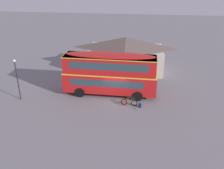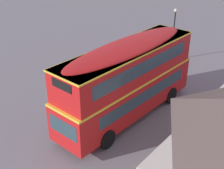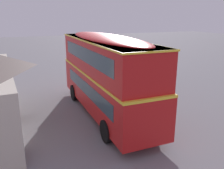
# 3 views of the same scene
# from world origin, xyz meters

# --- Properties ---
(ground_plane) EXTENTS (120.00, 120.00, 0.00)m
(ground_plane) POSITION_xyz_m (0.00, 0.00, 0.00)
(ground_plane) COLOR slate
(double_decker_bus) EXTENTS (10.31, 2.77, 4.79)m
(double_decker_bus) POSITION_xyz_m (-0.79, 1.30, 2.64)
(double_decker_bus) COLOR black
(double_decker_bus) RESTS_ON ground
(touring_bicycle) EXTENTS (1.75, 0.46, 1.01)m
(touring_bicycle) POSITION_xyz_m (1.48, -1.09, 0.37)
(touring_bicycle) COLOR black
(touring_bicycle) RESTS_ON ground
(backpack_on_ground) EXTENTS (0.39, 0.37, 0.56)m
(backpack_on_ground) POSITION_xyz_m (2.72, -1.33, 0.29)
(backpack_on_ground) COLOR #2D4C7A
(backpack_on_ground) RESTS_ON ground
(water_bottle_red_squeeze) EXTENTS (0.06, 0.06, 0.25)m
(water_bottle_red_squeeze) POSITION_xyz_m (2.54, -1.96, 0.12)
(water_bottle_red_squeeze) COLOR #D84C33
(water_bottle_red_squeeze) RESTS_ON ground
(water_bottle_green_metal) EXTENTS (0.08, 0.08, 0.22)m
(water_bottle_green_metal) POSITION_xyz_m (2.33, -1.68, 0.10)
(water_bottle_green_metal) COLOR green
(water_bottle_green_metal) RESTS_ON ground
(street_lamp) EXTENTS (0.28, 0.28, 4.56)m
(street_lamp) POSITION_xyz_m (-10.32, -1.23, 2.82)
(street_lamp) COLOR black
(street_lamp) RESTS_ON ground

